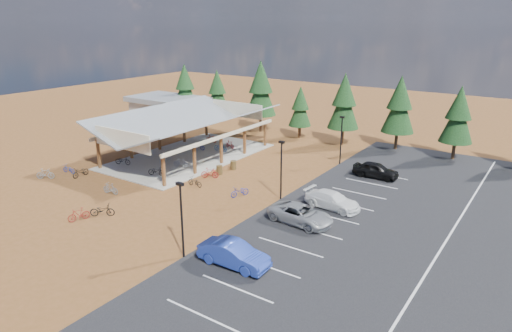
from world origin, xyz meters
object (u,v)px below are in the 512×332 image
trash_bin_0 (219,170)px  bike_4 (156,171)px  bike_0 (123,160)px  bike_10 (69,169)px  car_1 (234,254)px  bike_pavilion (188,123)px  bike_16 (195,182)px  bike_3 (211,139)px  bike_1 (165,156)px  bike_2 (198,146)px  bike_12 (102,210)px  bike_8 (81,172)px  bike_13 (110,188)px  lamp_post_0 (182,215)px  bike_7 (230,144)px  bike_11 (79,214)px  bike_9 (45,174)px  lamp_post_2 (341,137)px  bike_6 (221,147)px  lamp_post_1 (281,166)px  car_4 (376,170)px  outbuilding (168,110)px  car_3 (332,200)px  bike_15 (210,173)px  car_2 (301,214)px  trash_bin_1 (233,165)px  bike_5 (181,162)px  bike_14 (240,191)px

trash_bin_0 → bike_4: bike_4 is taller
bike_0 → bike_10: 5.33m
bike_4 → car_1: car_1 is taller
bike_pavilion → bike_16: 10.21m
bike_10 → bike_3: bearing=160.4°
bike_1 → car_1: car_1 is taller
bike_2 → bike_12: bearing=-169.5°
bike_16 → bike_3: bearing=-142.7°
bike_4 → car_1: size_ratio=0.37×
bike_8 → bike_13: (6.06, -1.31, -0.00)m
bike_8 → lamp_post_0: bearing=-24.4°
bike_12 → bike_7: bearing=-27.7°
bike_11 → bike_9: bearing=177.1°
bike_0 → bike_12: bike_0 is taller
bike_2 → bike_16: size_ratio=1.00×
lamp_post_2 → bike_10: lamp_post_2 is taller
bike_6 → bike_8: bike_6 is taller
lamp_post_0 → bike_3: size_ratio=3.42×
bike_0 → bike_4: bearing=-113.7°
bike_10 → lamp_post_0: bearing=69.1°
lamp_post_1 → bike_3: size_ratio=3.42×
bike_0 → car_4: size_ratio=0.40×
bike_pavilion → bike_1: size_ratio=13.17×
outbuilding → bike_0: size_ratio=6.30×
car_3 → bike_13: bearing=119.6°
trash_bin_0 → bike_15: size_ratio=0.53×
car_4 → lamp_post_1: bearing=153.7°
lamp_post_2 → car_2: (3.73, -15.24, -2.23)m
bike_11 → outbuilding: bearing=140.6°
outbuilding → car_4: size_ratio=2.53×
bike_2 → bike_6: bearing=-77.4°
lamp_post_2 → bike_1: 18.97m
trash_bin_1 → bike_1: bearing=-167.0°
bike_16 → bike_15: bearing=-169.2°
bike_pavilion → bike_4: bike_pavilion is taller
lamp_post_1 → bike_6: lamp_post_1 is taller
bike_6 → bike_12: 19.55m
bike_5 → bike_14: size_ratio=0.92×
trash_bin_0 → bike_3: (-8.25, 8.68, 0.10)m
bike_12 → car_3: size_ratio=0.40×
trash_bin_0 → car_4: 15.21m
bike_7 → bike_8: bike_7 is taller
bike_2 → bike_16: (7.64, -9.22, -0.10)m
trash_bin_0 → bike_4: 6.14m
trash_bin_0 → bike_14: bike_14 is taller
outbuilding → bike_4: bearing=-48.2°
trash_bin_0 → bike_6: size_ratio=0.49×
lamp_post_2 → car_2: bearing=-76.3°
bike_0 → bike_16: (10.41, -0.45, -0.12)m
lamp_post_0 → car_1: lamp_post_0 is taller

